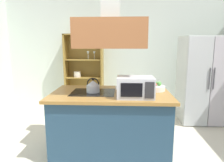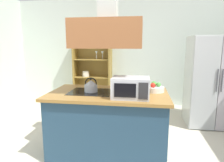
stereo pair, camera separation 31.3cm
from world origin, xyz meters
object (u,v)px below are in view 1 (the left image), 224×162
(refrigerator, at_px, (203,80))
(microwave, at_px, (135,87))
(cutting_board, at_px, (127,88))
(kettle, at_px, (93,86))
(dish_cabinet, at_px, (84,74))
(fruit_bowl, at_px, (156,87))

(refrigerator, height_order, microwave, refrigerator)
(cutting_board, height_order, microwave, microwave)
(refrigerator, distance_m, kettle, 2.46)
(microwave, bearing_deg, dish_cabinet, 113.49)
(fruit_bowl, bearing_deg, dish_cabinet, 123.18)
(kettle, xyz_separation_m, fruit_bowl, (0.89, 0.16, -0.04))
(refrigerator, relative_size, kettle, 8.38)
(kettle, bearing_deg, refrigerator, 33.82)
(kettle, distance_m, microwave, 0.62)
(kettle, xyz_separation_m, microwave, (0.57, -0.23, 0.04))
(refrigerator, height_order, fruit_bowl, refrigerator)
(refrigerator, bearing_deg, cutting_board, -145.56)
(cutting_board, xyz_separation_m, fruit_bowl, (0.42, -0.13, 0.04))
(dish_cabinet, xyz_separation_m, cutting_board, (1.04, -2.10, 0.10))
(microwave, xyz_separation_m, fruit_bowl, (0.32, 0.39, -0.08))
(cutting_board, bearing_deg, microwave, -79.58)
(kettle, bearing_deg, cutting_board, 31.71)
(dish_cabinet, bearing_deg, kettle, -76.64)
(refrigerator, relative_size, microwave, 3.74)
(fruit_bowl, bearing_deg, kettle, -169.84)
(dish_cabinet, bearing_deg, cutting_board, -63.58)
(refrigerator, relative_size, dish_cabinet, 0.95)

